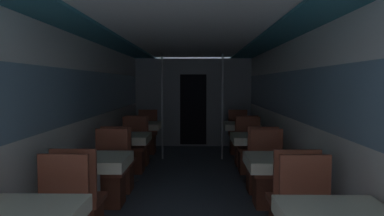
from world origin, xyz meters
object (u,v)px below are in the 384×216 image
at_px(dining_table_left_3, 143,127).
at_px(chair_right_far_2, 249,156).
at_px(chair_left_near_3, 139,150).
at_px(chair_right_far_3, 238,140).
at_px(chair_left_near_2, 119,171).
at_px(support_pole_left_3, 162,106).
at_px(chair_left_far_3, 147,140).
at_px(chair_right_near_3, 245,150).
at_px(dining_table_left_2, 127,140).
at_px(chair_left_near_1, 80,215).
at_px(dining_table_right_2, 255,141).
at_px(dining_table_right_3, 242,127).
at_px(chair_left_far_1, 109,182).
at_px(dining_table_right_1, 279,165).
at_px(chair_right_near_2, 261,172).
at_px(dining_table_left_1, 96,165).
at_px(chair_right_near_1, 292,216).
at_px(chair_left_far_2, 133,155).
at_px(support_pole_right_3, 222,107).
at_px(chair_right_far_1, 268,183).

relative_size(dining_table_left_3, chair_right_far_2, 0.77).
bearing_deg(chair_left_near_3, chair_right_far_3, 30.38).
bearing_deg(chair_left_near_2, support_pole_left_3, 80.42).
bearing_deg(chair_left_far_3, chair_right_near_3, 149.62).
xyz_separation_m(dining_table_left_2, support_pole_left_3, (0.39, 1.74, 0.42)).
bearing_deg(chair_left_near_1, dining_table_left_2, 90.00).
bearing_deg(chair_left_near_1, dining_table_right_2, 49.35).
bearing_deg(dining_table_left_3, dining_table_right_3, 0.00).
height_order(chair_left_far_1, chair_right_far_3, same).
xyz_separation_m(dining_table_left_2, dining_table_right_3, (2.00, 1.74, 0.00)).
height_order(support_pole_left_3, dining_table_right_1, support_pole_left_3).
height_order(chair_left_near_3, chair_right_near_2, same).
bearing_deg(chair_right_far_2, chair_left_near_2, 30.38).
relative_size(chair_left_near_3, chair_right_far_2, 1.00).
bearing_deg(chair_right_near_2, chair_left_near_2, 180.00).
xyz_separation_m(chair_left_far_3, chair_right_near_2, (2.00, -2.91, 0.00)).
xyz_separation_m(dining_table_left_1, chair_left_far_1, (0.00, 0.59, -0.35)).
bearing_deg(chair_right_far_2, dining_table_right_2, 90.00).
bearing_deg(support_pole_left_3, dining_table_right_1, -65.26).
bearing_deg(dining_table_right_1, chair_left_far_3, 116.15).
relative_size(chair_left_far_3, chair_right_far_2, 1.00).
xyz_separation_m(chair_left_far_3, chair_right_far_3, (2.00, 0.00, 0.00)).
xyz_separation_m(chair_left_near_2, support_pole_left_3, (0.39, 2.33, 0.78)).
height_order(chair_right_near_1, chair_right_far_3, same).
height_order(chair_left_far_2, chair_right_near_1, same).
relative_size(dining_table_left_1, chair_right_near_3, 0.77).
relative_size(chair_left_far_1, chair_right_far_3, 1.00).
xyz_separation_m(chair_left_far_2, chair_right_far_3, (2.00, 1.74, 0.00)).
bearing_deg(dining_table_right_3, support_pole_right_3, 180.00).
distance_m(chair_left_near_2, chair_right_far_1, 2.08).
xyz_separation_m(chair_left_near_3, chair_right_far_2, (2.00, -0.57, 0.00)).
bearing_deg(chair_left_far_3, chair_left_near_2, 90.00).
xyz_separation_m(dining_table_left_2, dining_table_right_1, (2.00, -1.74, 0.00)).
xyz_separation_m(chair_left_near_3, chair_right_near_1, (2.00, -3.49, 0.00)).
relative_size(dining_table_left_3, support_pole_left_3, 0.34).
bearing_deg(dining_table_right_1, dining_table_right_2, 90.00).
xyz_separation_m(chair_right_far_1, chair_right_near_3, (0.00, 2.31, 0.00)).
relative_size(chair_left_far_3, chair_right_near_2, 1.00).
bearing_deg(chair_right_far_1, chair_left_near_1, 30.38).
bearing_deg(chair_right_near_3, chair_right_far_1, -90.00).
bearing_deg(chair_left_near_2, chair_right_far_2, 30.38).
height_order(dining_table_left_2, chair_right_near_1, chair_right_near_1).
bearing_deg(chair_right_far_2, chair_left_near_3, -15.93).
relative_size(chair_left_far_3, chair_right_near_3, 1.00).
distance_m(chair_left_near_1, chair_right_far_1, 2.32).
height_order(chair_left_far_1, chair_left_near_3, same).
height_order(chair_right_near_2, dining_table_right_3, chair_right_near_2).
distance_m(dining_table_left_1, chair_left_near_1, 0.68).
xyz_separation_m(dining_table_left_1, chair_left_far_2, (0.00, 2.33, -0.35)).
bearing_deg(chair_right_near_1, chair_left_near_2, 138.92).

